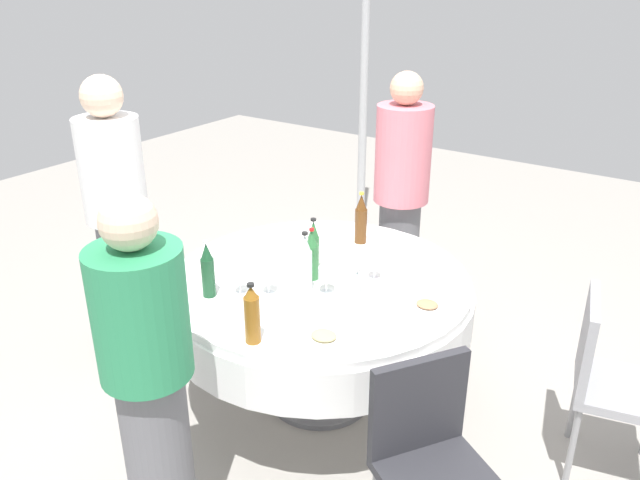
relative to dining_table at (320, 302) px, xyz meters
The scene contains 24 objects.
ground_plane 0.60m from the dining_table, ahead, with size 10.00×10.00×0.00m, color gray.
dining_table is the anchor object (origin of this frame).
bottle_dark_green_rear 0.62m from the dining_table, 125.04° to the right, with size 0.06×0.06×0.28m.
bottle_amber_far 0.71m from the dining_table, 80.57° to the right, with size 0.07×0.07×0.27m.
bottle_green_mid 0.27m from the dining_table, 124.91° to the right, with size 0.07×0.07×0.27m.
bottle_brown_near 0.56m from the dining_table, 96.72° to the left, with size 0.07×0.07×0.30m.
bottle_clear_right 0.34m from the dining_table, 79.62° to the right, with size 0.07×0.07×0.31m.
bottle_green_outer 0.29m from the dining_table, 147.94° to the left, with size 0.06×0.06×0.29m.
bottle_clear_south 0.53m from the dining_table, 34.81° to the right, with size 0.06×0.06×0.26m.
wine_glass_near 0.29m from the dining_table, 44.88° to the right, with size 0.08×0.08×0.13m.
wine_glass_right 0.49m from the dining_table, 119.92° to the right, with size 0.07×0.07×0.16m.
wine_glass_outer 0.39m from the dining_table, 109.60° to the right, with size 0.07×0.07×0.15m.
wine_glass_south 0.37m from the dining_table, 30.31° to the left, with size 0.07×0.07×0.14m.
plate_front 0.61m from the dining_table, 53.74° to the right, with size 0.25×0.25×0.04m.
plate_west 0.41m from the dining_table, 158.87° to the right, with size 0.23×0.23×0.02m.
plate_left 0.49m from the dining_table, 159.47° to the left, with size 0.23×0.23×0.02m.
plate_east 0.61m from the dining_table, ahead, with size 0.22×0.22×0.04m.
fork_far 0.30m from the dining_table, 77.58° to the left, with size 0.18×0.02×0.01m, color silver.
person_rear 1.04m from the dining_table, 94.73° to the left, with size 0.34×0.34×1.62m.
person_far 1.12m from the dining_table, 90.44° to the right, with size 0.34×0.34×1.51m.
person_mid 1.22m from the dining_table, 165.29° to the right, with size 0.34×0.34×1.67m.
chair_outer 1.09m from the dining_table, 33.19° to the right, with size 0.55×0.55×0.87m.
chair_south 1.37m from the dining_table, 12.96° to the left, with size 0.48×0.48×0.87m.
tent_pole_main 2.57m from the dining_table, 116.28° to the left, with size 0.07×0.07×2.67m, color #B2B5B7.
Camera 1 is at (1.62, -2.34, 2.20)m, focal length 35.64 mm.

